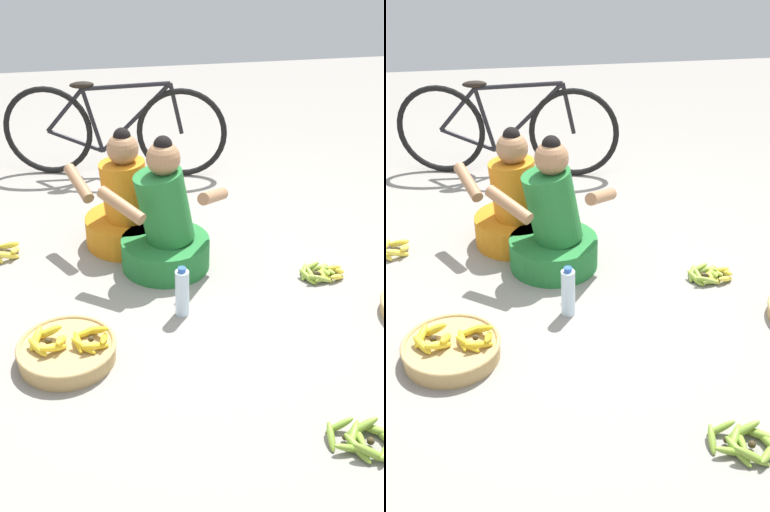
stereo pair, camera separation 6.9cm
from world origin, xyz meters
TOP-DOWN VIEW (x-y plane):
  - ground_plane at (0.00, 0.00)m, footprint 10.00×10.00m
  - vendor_woman_front at (-0.07, 0.30)m, footprint 0.76×0.52m
  - vendor_woman_behind at (-0.27, 0.62)m, footprint 0.71×0.54m
  - bicycle_leaning at (-0.26, 1.73)m, footprint 1.67×0.43m
  - banana_basket_mid_right at (-0.65, -0.47)m, footprint 0.48×0.48m
  - loose_bananas_front_left at (0.79, 0.01)m, footprint 0.27×0.20m
  - loose_bananas_front_right at (-1.03, 0.58)m, footprint 0.23×0.24m
  - loose_bananas_back_left at (0.53, -1.22)m, footprint 0.30×0.24m
  - water_bottle at (-0.05, -0.20)m, footprint 0.07×0.07m

SIDE VIEW (x-z plane):
  - ground_plane at x=0.00m, z-range 0.00..0.00m
  - loose_bananas_front_left at x=0.79m, z-range -0.01..0.07m
  - loose_bananas_back_left at x=0.53m, z-range -0.02..0.08m
  - loose_bananas_front_right at x=-1.03m, z-range -0.02..0.09m
  - banana_basket_mid_right at x=-0.65m, z-range -0.03..0.14m
  - water_bottle at x=-0.05m, z-range -0.01..0.28m
  - vendor_woman_behind at x=-0.27m, z-range -0.14..0.62m
  - vendor_woman_front at x=-0.07m, z-range -0.15..0.66m
  - bicycle_leaning at x=-0.26m, z-range -0.01..0.73m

